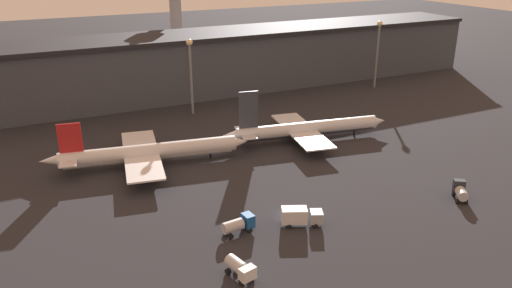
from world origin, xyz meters
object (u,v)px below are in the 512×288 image
at_px(airplane_1, 306,129).
at_px(service_vehicle_2, 238,224).
at_px(control_tower, 175,9).
at_px(service_vehicle_1, 240,268).
at_px(service_vehicle_0, 300,216).
at_px(airplane_0, 148,152).
at_px(service_vehicle_3, 460,191).

distance_m(airplane_1, service_vehicle_2, 46.00).
bearing_deg(control_tower, service_vehicle_2, -103.11).
bearing_deg(airplane_1, service_vehicle_1, -121.01).
bearing_deg(service_vehicle_0, control_tower, 106.18).
bearing_deg(airplane_0, service_vehicle_0, -55.35).
relative_size(airplane_0, service_vehicle_1, 8.31).
distance_m(service_vehicle_0, control_tower, 124.33).
bearing_deg(control_tower, service_vehicle_1, -104.01).
relative_size(airplane_0, service_vehicle_3, 9.14).
xyz_separation_m(service_vehicle_3, control_tower, (-15.30, 126.41, 21.48)).
relative_size(service_vehicle_1, service_vehicle_2, 0.93).
bearing_deg(control_tower, airplane_1, -86.67).
distance_m(airplane_0, service_vehicle_3, 64.76).
height_order(service_vehicle_0, service_vehicle_3, service_vehicle_3).
bearing_deg(airplane_0, service_vehicle_1, -78.14).
distance_m(airplane_0, airplane_1, 39.18).
bearing_deg(airplane_0, service_vehicle_3, -30.49).
xyz_separation_m(service_vehicle_0, service_vehicle_2, (-10.65, 2.33, -0.18)).
bearing_deg(control_tower, airplane_0, -111.95).
bearing_deg(service_vehicle_0, service_vehicle_2, -168.16).
distance_m(service_vehicle_0, service_vehicle_3, 32.77).
bearing_deg(service_vehicle_3, airplane_0, 83.49).
bearing_deg(service_vehicle_1, airplane_0, 168.44).
relative_size(service_vehicle_0, service_vehicle_1, 1.39).
bearing_deg(service_vehicle_2, airplane_1, 37.87).
height_order(airplane_1, service_vehicle_1, airplane_1).
xyz_separation_m(airplane_0, service_vehicle_2, (6.36, -34.43, -1.37)).
height_order(service_vehicle_0, service_vehicle_1, service_vehicle_0).
relative_size(airplane_0, service_vehicle_0, 5.98).
bearing_deg(service_vehicle_2, airplane_0, 93.77).
relative_size(airplane_1, control_tower, 1.08).
height_order(airplane_1, control_tower, control_tower).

